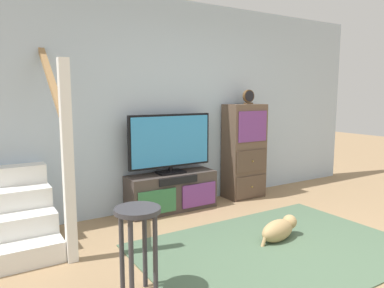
# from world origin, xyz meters

# --- Properties ---
(ground_plane) EXTENTS (20.00, 20.00, 0.00)m
(ground_plane) POSITION_xyz_m (0.00, 0.00, 0.00)
(ground_plane) COLOR #997A56
(back_wall) EXTENTS (6.40, 0.12, 2.70)m
(back_wall) POSITION_xyz_m (0.00, 2.46, 1.35)
(back_wall) COLOR #A8BCD1
(back_wall) RESTS_ON ground_plane
(area_rug) EXTENTS (2.60, 1.80, 0.01)m
(area_rug) POSITION_xyz_m (0.00, 0.60, 0.01)
(area_rug) COLOR #4C664C
(area_rug) RESTS_ON ground_plane
(media_console) EXTENTS (1.18, 0.38, 0.49)m
(media_console) POSITION_xyz_m (-0.30, 2.19, 0.24)
(media_console) COLOR #423833
(media_console) RESTS_ON ground_plane
(television) EXTENTS (1.14, 0.22, 0.76)m
(television) POSITION_xyz_m (-0.30, 2.22, 0.89)
(television) COLOR black
(television) RESTS_ON media_console
(side_cabinet) EXTENTS (0.58, 0.38, 1.35)m
(side_cabinet) POSITION_xyz_m (0.90, 2.20, 0.67)
(side_cabinet) COLOR brown
(side_cabinet) RESTS_ON ground_plane
(desk_clock) EXTENTS (0.18, 0.08, 0.20)m
(desk_clock) POSITION_xyz_m (0.95, 2.19, 1.46)
(desk_clock) COLOR #4C3823
(desk_clock) RESTS_ON side_cabinet
(staircase) EXTENTS (1.00, 1.36, 2.20)m
(staircase) POSITION_xyz_m (-2.24, 2.20, 0.37)
(staircase) COLOR white
(staircase) RESTS_ON ground_plane
(bar_stool_near) EXTENTS (0.34, 0.34, 0.68)m
(bar_stool_near) POSITION_xyz_m (-1.46, 0.56, 0.51)
(bar_stool_near) COLOR #333338
(bar_stool_near) RESTS_ON ground_plane
(dog) EXTENTS (0.54, 0.27, 0.23)m
(dog) POSITION_xyz_m (0.18, 0.76, 0.12)
(dog) COLOR tan
(dog) RESTS_ON ground_plane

